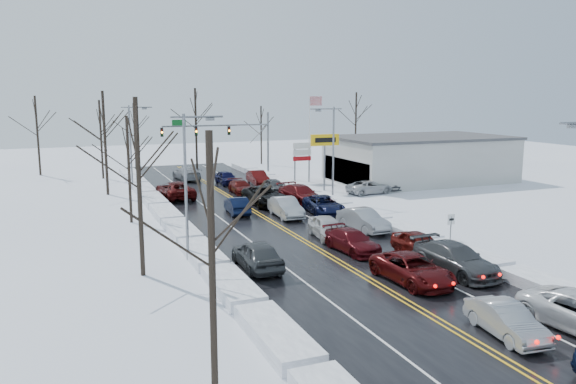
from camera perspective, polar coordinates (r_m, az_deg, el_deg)
name	(u,v)px	position (r m, az deg, el deg)	size (l,w,h in m)	color
ground	(290,233)	(41.69, 0.23, -4.17)	(160.00, 160.00, 0.00)	white
road_surface	(280,227)	(43.49, -0.77, -3.58)	(14.00, 84.00, 0.01)	black
snow_bank_left	(183,236)	(41.42, -10.64, -4.44)	(1.88, 72.00, 0.64)	white
snow_bank_right	(366,219)	(46.72, 7.96, -2.73)	(1.88, 72.00, 0.64)	white
traffic_signal_mast	(229,134)	(68.21, -6.06, 5.91)	(13.28, 0.39, 8.00)	slate
tires_plus_sign	(325,144)	(59.56, 3.75, 4.91)	(3.20, 0.34, 6.00)	slate
used_vehicles_sign	(302,154)	(65.15, 1.43, 3.87)	(2.20, 0.22, 4.65)	slate
speed_limit_sign	(451,225)	(38.63, 16.23, -3.22)	(0.55, 0.09, 2.35)	slate
flagpole	(310,127)	(74.12, 2.29, 6.61)	(1.87, 1.20, 10.00)	silver
dealership_building	(420,158)	(68.36, 13.23, 3.34)	(20.40, 12.40, 5.30)	beige
streetlight_ne	(331,146)	(53.21, 4.43, 4.65)	(3.20, 0.25, 9.00)	slate
streetlight_sw	(189,175)	(34.49, -10.05, 1.71)	(3.20, 0.25, 9.00)	slate
streetlight_nw	(132,141)	(62.00, -15.54, 5.06)	(3.20, 0.25, 9.00)	slate
tree_left_a	(211,214)	(18.35, -7.85, -2.25)	(3.60, 3.60, 9.00)	#2D231C
tree_left_b	(138,153)	(31.80, -15.03, 3.89)	(4.00, 4.00, 10.00)	#2D231C
tree_left_c	(128,149)	(45.86, -15.95, 4.26)	(3.40, 3.40, 8.50)	#2D231C
tree_left_d	(104,123)	(59.62, -18.19, 6.70)	(4.20, 4.20, 10.50)	#2D231C
tree_left_e	(100,124)	(71.64, -18.53, 6.57)	(3.80, 3.80, 9.50)	#2D231C
tree_far_a	(36,120)	(77.52, -24.19, 6.69)	(4.00, 4.00, 10.00)	#2D231C
tree_far_b	(134,123)	(79.06, -15.37, 6.74)	(3.60, 3.60, 9.00)	#2D231C
tree_far_c	(196,113)	(78.40, -9.37, 7.96)	(4.40, 4.40, 11.00)	#2D231C
tree_far_d	(261,124)	(82.68, -2.75, 6.95)	(3.40, 3.40, 8.50)	#2D231C
tree_far_e	(356,113)	(89.65, 6.92, 8.01)	(4.20, 4.20, 10.50)	#2D231C
queued_car_1	(505,336)	(26.28, 21.18, -13.46)	(1.49, 4.26, 1.40)	#9EA1A6
queued_car_2	(412,282)	(31.73, 12.50, -8.96)	(2.53, 5.49, 1.52)	#44090A
queued_car_3	(352,252)	(37.06, 6.51, -6.03)	(1.99, 4.90, 1.42)	#48090E
queued_car_4	(327,238)	(40.31, 3.99, -4.69)	(1.86, 4.62, 1.58)	silver
queued_car_5	(286,217)	(47.07, -0.22, -2.54)	(1.72, 4.95, 1.63)	#A6A9AE
queued_car_6	(265,205)	(52.22, -2.35, -1.31)	(2.85, 6.18, 1.72)	black
queued_car_7	(241,193)	(58.52, -4.82, -0.12)	(1.86, 4.58, 1.33)	#460B09
queued_car_8	(226,184)	(64.46, -6.27, 0.78)	(1.81, 4.51, 1.54)	black
queued_car_11	(455,273)	(33.88, 16.58, -7.92)	(2.39, 5.87, 1.70)	#3C3E41
queued_car_12	(419,257)	(36.69, 13.21, -6.40)	(1.84, 4.58, 1.56)	#4F0E0A
queued_car_13	(363,230)	(42.79, 7.63, -3.90)	(1.74, 4.98, 1.64)	#9FA1A7
queued_car_14	(324,214)	(48.43, 3.64, -2.21)	(2.54, 5.51, 1.53)	black
queued_car_15	(301,203)	(52.87, 1.29, -1.17)	(2.41, 5.92, 1.72)	#4E0A0D
queued_car_16	(275,193)	(58.70, -1.37, -0.06)	(1.69, 4.20, 1.43)	#404345
queued_car_17	(258,184)	(64.28, -3.08, 0.80)	(1.63, 4.68, 1.54)	#500A0A
oncoming_car_0	(237,214)	(48.54, -5.19, -2.20)	(1.55, 4.44, 1.46)	black
oncoming_car_1	(175,198)	(56.55, -11.37, -0.63)	(2.82, 6.11, 1.70)	#440909
oncoming_car_2	(187,180)	(68.58, -10.23, 1.22)	(2.24, 5.51, 1.60)	#999AA0
oncoming_car_3	(257,269)	(33.38, -3.15, -7.78)	(2.03, 5.05, 1.72)	#3A3C3F
parked_car_0	(370,194)	(58.67, 8.28, -0.17)	(2.30, 4.99, 1.39)	silver
parked_car_1	(381,188)	(62.09, 9.47, 0.35)	(2.36, 5.80, 1.68)	#3D4042
parked_car_2	(341,181)	(66.67, 5.45, 1.09)	(1.87, 4.65, 1.58)	black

